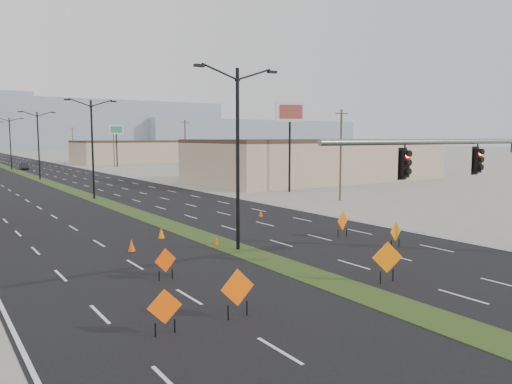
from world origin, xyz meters
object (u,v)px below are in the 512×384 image
cone_2 (261,213)px  pole_sign_east_far (116,133)px  construction_sign_0 (165,308)px  construction_sign_1 (238,289)px  cone_3 (132,245)px  construction_sign_5 (396,233)px  pole_sign_east_near (290,118)px  construction_sign_3 (387,259)px  construction_sign_2 (165,262)px  streetlight_0 (238,153)px  cone_0 (216,240)px  cone_1 (161,233)px  streetlight_1 (92,146)px  construction_sign_4 (343,222)px  streetlight_2 (38,143)px  streetlight_3 (10,142)px  signal_mast (499,169)px  car_mid (24,166)px

cone_2 → pole_sign_east_far: pole_sign_east_far is taller
construction_sign_0 → construction_sign_1: size_ratio=0.86×
pole_sign_east_far → cone_3: bearing=-88.5°
construction_sign_5 → pole_sign_east_near: 30.58m
construction_sign_5 → construction_sign_3: bearing=-153.3°
construction_sign_2 → construction_sign_5: 13.63m
streetlight_0 → cone_0: 5.48m
construction_sign_3 → cone_1: (-4.28, 14.42, -0.73)m
streetlight_1 → construction_sign_4: size_ratio=5.98×
construction_sign_5 → cone_3: (-12.88, 7.48, -0.53)m
cone_2 → construction_sign_2: bearing=-137.6°
construction_sign_4 → streetlight_2: bearing=79.4°
construction_sign_2 → construction_sign_5: size_ratio=0.96×
construction_sign_2 → pole_sign_east_near: bearing=35.7°
streetlight_2 → construction_sign_2: bearing=-95.6°
construction_sign_4 → cone_2: construction_sign_4 is taller
construction_sign_2 → cone_1: construction_sign_2 is taller
streetlight_1 → cone_2: bearing=-67.8°
streetlight_2 → streetlight_3: (0.00, 28.00, 0.00)m
streetlight_0 → streetlight_2: 56.00m
cone_2 → pole_sign_east_far: bearing=80.3°
streetlight_2 → construction_sign_5: bearing=-82.6°
construction_sign_0 → cone_3: 12.43m
signal_mast → cone_3: (-13.63, 12.99, -4.45)m
pole_sign_east_near → streetlight_2: bearing=146.3°
construction_sign_0 → cone_2: construction_sign_0 is taller
streetlight_2 → cone_2: streetlight_2 is taller
cone_0 → pole_sign_east_near: 30.40m
construction_sign_2 → construction_sign_5: construction_sign_5 is taller
construction_sign_1 → cone_3: size_ratio=2.56×
streetlight_3 → construction_sign_2: streetlight_3 is taller
signal_mast → car_mid: signal_mast is taller
construction_sign_4 → construction_sign_0: bearing=-169.9°
streetlight_0 → construction_sign_2: bearing=-150.6°
streetlight_1 → construction_sign_5: bearing=-76.5°
streetlight_1 → pole_sign_east_near: (20.72, -5.82, 3.02)m
signal_mast → cone_2: signal_mast is taller
cone_3 → pole_sign_east_far: (25.20, 78.53, 6.87)m
streetlight_0 → construction_sign_5: bearing=-29.9°
streetlight_0 → construction_sign_0: 13.06m
streetlight_3 → cone_2: (7.74, -74.93, -5.15)m
cone_0 → pole_sign_east_far: 82.54m
construction_sign_3 → cone_3: (-7.08, 11.99, -0.73)m
streetlight_3 → construction_sign_0: bearing=-95.1°
streetlight_1 → cone_1: bearing=-95.8°
streetlight_3 → construction_sign_5: bearing=-85.0°
construction_sign_4 → cone_3: (-12.51, 3.54, -0.64)m
streetlight_0 → cone_1: 7.77m
cone_0 → cone_1: (-1.91, 3.56, 0.07)m
construction_sign_1 → cone_2: bearing=54.8°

